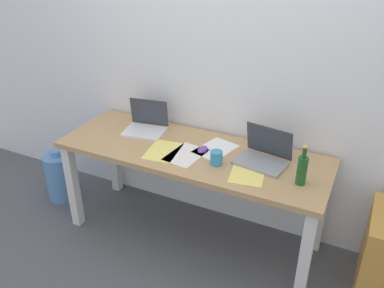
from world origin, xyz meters
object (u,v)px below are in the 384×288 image
at_px(laptop_left, 146,125).
at_px(coffee_mug, 216,158).
at_px(desk, 192,163).
at_px(computer_mouse, 203,149).
at_px(water_cooler_jug, 60,176).
at_px(beer_bottle, 302,169).
at_px(laptop_right, 264,155).

relative_size(laptop_left, coffee_mug, 3.52).
xyz_separation_m(desk, computer_mouse, (0.07, 0.02, 0.12)).
bearing_deg(water_cooler_jug, beer_bottle, -1.18).
xyz_separation_m(laptop_right, computer_mouse, (-0.42, -0.05, -0.03)).
distance_m(laptop_left, laptop_right, 0.95).
height_order(laptop_right, beer_bottle, beer_bottle).
height_order(computer_mouse, water_cooler_jug, computer_mouse).
bearing_deg(laptop_left, computer_mouse, -11.76).
height_order(desk, laptop_left, laptop_left).
bearing_deg(laptop_right, laptop_left, 176.23).
xyz_separation_m(laptop_left, water_cooler_jug, (-0.81, -0.17, -0.59)).
bearing_deg(water_cooler_jug, desk, 2.03).
distance_m(beer_bottle, water_cooler_jug, 2.14).
distance_m(desk, water_cooler_jug, 1.34).
height_order(desk, beer_bottle, beer_bottle).
bearing_deg(computer_mouse, laptop_left, 169.28).
relative_size(computer_mouse, coffee_mug, 1.05).
bearing_deg(beer_bottle, computer_mouse, 171.66).
bearing_deg(computer_mouse, coffee_mug, -36.29).
xyz_separation_m(laptop_left, beer_bottle, (1.23, -0.21, 0.05)).
height_order(laptop_left, water_cooler_jug, laptop_left).
bearing_deg(coffee_mug, desk, 156.20).
xyz_separation_m(computer_mouse, coffee_mug, (0.15, -0.12, 0.03)).
bearing_deg(laptop_left, coffee_mug, -18.36).
height_order(laptop_right, coffee_mug, laptop_right).
relative_size(laptop_left, beer_bottle, 1.30).
relative_size(beer_bottle, coffee_mug, 2.71).
bearing_deg(computer_mouse, water_cooler_jug, -176.37).
height_order(computer_mouse, coffee_mug, coffee_mug).
height_order(beer_bottle, computer_mouse, beer_bottle).
xyz_separation_m(desk, beer_bottle, (0.77, -0.09, 0.20)).
height_order(desk, coffee_mug, coffee_mug).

